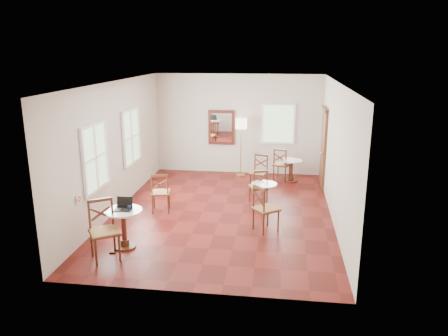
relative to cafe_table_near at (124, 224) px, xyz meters
name	(u,v)px	position (x,y,z in m)	size (l,w,h in m)	color
ground	(222,212)	(1.61, 2.09, -0.47)	(7.00, 7.00, 0.00)	#5C130F
room_shell	(221,131)	(1.55, 2.36, 1.41)	(5.02, 7.02, 3.01)	beige
cafe_table_near	(124,224)	(0.00, 0.00, 0.00)	(0.73, 0.73, 0.77)	#4A2412
cafe_table_mid	(264,193)	(2.55, 2.43, -0.07)	(0.61, 0.61, 0.65)	#4A2412
cafe_table_back	(292,168)	(3.24, 4.81, -0.08)	(0.60, 0.60, 0.64)	#4A2412
chair_near_a	(161,192)	(0.17, 1.97, 0.00)	(0.51, 0.51, 0.95)	#4A2412
chair_near_b	(104,230)	(-0.19, -0.48, 0.07)	(0.70, 0.70, 1.09)	#4A2412
chair_mid_a	(259,187)	(2.41, 2.80, -0.03)	(0.53, 0.53, 0.89)	#4A2412
chair_mid_b	(265,209)	(2.63, 1.16, 0.02)	(0.64, 0.64, 0.99)	#4A2412
chair_back_a	(282,164)	(2.95, 4.94, 0.00)	(0.56, 0.56, 0.95)	#4A2412
chair_back_b	(259,172)	(2.35, 4.02, -0.01)	(0.53, 0.53, 0.93)	#4A2412
floor_lamp	(241,127)	(1.74, 5.24, 1.00)	(0.34, 0.34, 1.74)	#BF8C3F
laptop	(124,206)	(0.01, 0.05, 0.35)	(0.31, 0.26, 0.22)	black
mouse	(121,210)	(-0.02, -0.03, 0.31)	(0.10, 0.06, 0.04)	black
navy_mug	(129,208)	(0.12, 0.03, 0.33)	(0.11, 0.07, 0.08)	#101837
water_glass	(123,206)	(-0.03, 0.08, 0.34)	(0.06, 0.06, 0.10)	white
power_adapter	(112,253)	(-0.15, -0.29, -0.46)	(0.09, 0.05, 0.04)	black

